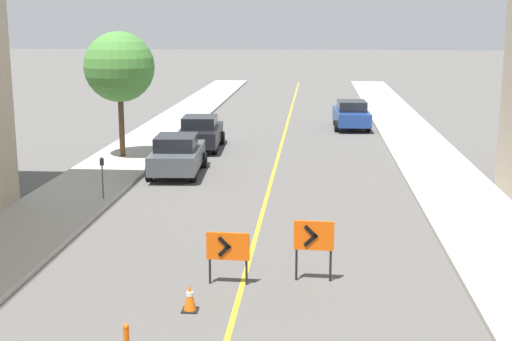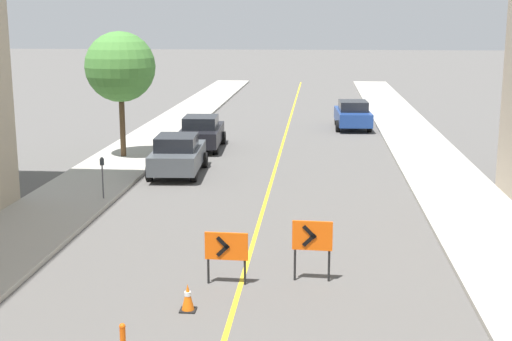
# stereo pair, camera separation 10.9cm
# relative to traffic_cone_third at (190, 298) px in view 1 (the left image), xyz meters

# --- Properties ---
(lane_stripe) EXTENTS (0.12, 73.29, 0.01)m
(lane_stripe) POSITION_rel_traffic_cone_third_xyz_m (0.95, 19.64, -0.29)
(lane_stripe) COLOR gold
(lane_stripe) RESTS_ON ground_plane
(sidewalk_left) EXTENTS (3.13, 73.29, 0.13)m
(sidewalk_left) POSITION_rel_traffic_cone_third_xyz_m (-5.71, 19.64, -0.23)
(sidewalk_left) COLOR #ADA89E
(sidewalk_left) RESTS_ON ground_plane
(sidewalk_right) EXTENTS (3.13, 73.29, 0.13)m
(sidewalk_right) POSITION_rel_traffic_cone_third_xyz_m (7.61, 19.64, -0.23)
(sidewalk_right) COLOR #ADA89E
(sidewalk_right) RESTS_ON ground_plane
(traffic_cone_third) EXTENTS (0.34, 0.34, 0.60)m
(traffic_cone_third) POSITION_rel_traffic_cone_third_xyz_m (0.00, 0.00, 0.00)
(traffic_cone_third) COLOR black
(traffic_cone_third) RESTS_ON ground_plane
(arrow_barricade_primary) EXTENTS (1.01, 0.11, 1.25)m
(arrow_barricade_primary) POSITION_rel_traffic_cone_third_xyz_m (0.62, 1.62, 0.57)
(arrow_barricade_primary) COLOR #EF560C
(arrow_barricade_primary) RESTS_ON ground_plane
(arrow_barricade_secondary) EXTENTS (0.94, 0.12, 1.46)m
(arrow_barricade_secondary) POSITION_rel_traffic_cone_third_xyz_m (2.59, 2.01, 0.74)
(arrow_barricade_secondary) COLOR #EF560C
(arrow_barricade_secondary) RESTS_ON ground_plane
(parked_car_curb_near) EXTENTS (2.03, 4.39, 1.59)m
(parked_car_curb_near) POSITION_rel_traffic_cone_third_xyz_m (-2.85, 13.42, 0.51)
(parked_car_curb_near) COLOR #474C51
(parked_car_curb_near) RESTS_ON ground_plane
(parked_car_curb_mid) EXTENTS (2.00, 4.38, 1.59)m
(parked_car_curb_mid) POSITION_rel_traffic_cone_third_xyz_m (-2.82, 19.09, 0.51)
(parked_car_curb_mid) COLOR black
(parked_car_curb_mid) RESTS_ON ground_plane
(parked_car_curb_far) EXTENTS (2.02, 4.39, 1.59)m
(parked_car_curb_far) POSITION_rel_traffic_cone_third_xyz_m (4.63, 26.23, 0.51)
(parked_car_curb_far) COLOR navy
(parked_car_curb_far) RESTS_ON ground_plane
(parking_meter_near_curb) EXTENTS (0.12, 0.11, 1.42)m
(parking_meter_near_curb) POSITION_rel_traffic_cone_third_xyz_m (-4.50, 8.81, 0.84)
(parking_meter_near_curb) COLOR #4C4C51
(parking_meter_near_curb) RESTS_ON sidewalk_left
(street_tree_left_near) EXTENTS (3.04, 3.04, 5.43)m
(street_tree_left_near) POSITION_rel_traffic_cone_third_xyz_m (-5.87, 16.35, 3.74)
(street_tree_left_near) COLOR #4C3823
(street_tree_left_near) RESTS_ON sidewalk_left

